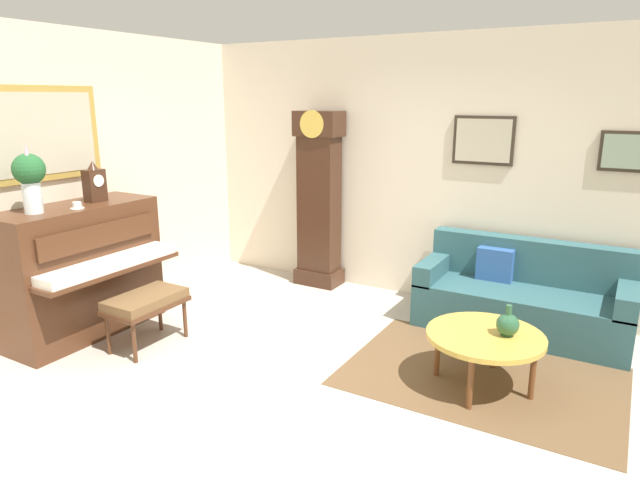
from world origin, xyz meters
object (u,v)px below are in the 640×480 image
at_px(piano, 82,270).
at_px(green_jug, 508,324).
at_px(coffee_table, 485,338).
at_px(teacup, 77,206).
at_px(piano_bench, 146,303).
at_px(grandfather_clock, 319,204).
at_px(mantel_clock, 94,183).
at_px(couch, 522,298).
at_px(flower_vase, 30,176).

bearing_deg(piano, green_jug, 13.63).
distance_m(coffee_table, teacup, 3.59).
relative_size(piano_bench, green_jug, 2.92).
bearing_deg(grandfather_clock, piano, -117.24).
bearing_deg(teacup, mantel_clock, 114.63).
xyz_separation_m(grandfather_clock, mantel_clock, (-1.19, -2.09, 0.43)).
bearing_deg(coffee_table, teacup, -164.83).
bearing_deg(mantel_clock, teacup, -65.37).
height_order(couch, mantel_clock, mantel_clock).
height_order(grandfather_clock, flower_vase, grandfather_clock).
xyz_separation_m(grandfather_clock, green_jug, (2.46, -1.44, -0.44)).
bearing_deg(green_jug, flower_vase, -160.83).
distance_m(grandfather_clock, coffee_table, 2.81).
bearing_deg(coffee_table, flower_vase, -160.84).
distance_m(piano, couch, 4.15).
bearing_deg(couch, piano, -149.02).
xyz_separation_m(piano, green_jug, (3.66, 0.89, -0.09)).
bearing_deg(mantel_clock, green_jug, 10.13).
xyz_separation_m(teacup, green_jug, (3.51, 0.96, -0.72)).
bearing_deg(teacup, coffee_table, 15.17).
bearing_deg(coffee_table, piano, -166.61).
relative_size(piano_bench, mantel_clock, 1.84).
bearing_deg(piano, teacup, -28.05).
relative_size(piano_bench, coffee_table, 0.80).
distance_m(piano_bench, grandfather_clock, 2.36).
bearing_deg(green_jug, grandfather_clock, 149.70).
height_order(piano, flower_vase, flower_vase).
xyz_separation_m(piano, piano_bench, (0.73, 0.08, -0.21)).
bearing_deg(piano, piano_bench, 6.19).
xyz_separation_m(coffee_table, green_jug, (0.14, 0.05, 0.12)).
xyz_separation_m(flower_vase, green_jug, (3.65, 1.27, -1.01)).
distance_m(piano, grandfather_clock, 2.64).
bearing_deg(grandfather_clock, teacup, -113.65).
relative_size(flower_vase, teacup, 5.00).
height_order(grandfather_clock, coffee_table, grandfather_clock).
xyz_separation_m(piano, coffee_table, (3.51, 0.84, -0.21)).
height_order(piano_bench, teacup, teacup).
bearing_deg(piano_bench, grandfather_clock, 78.24).
height_order(mantel_clock, green_jug, mantel_clock).
bearing_deg(flower_vase, coffee_table, 19.16).
bearing_deg(couch, mantel_clock, -151.86).
bearing_deg(green_jug, piano_bench, -164.57).
bearing_deg(coffee_table, piano_bench, -164.79).
relative_size(piano, grandfather_clock, 0.71).
height_order(grandfather_clock, teacup, grandfather_clock).
bearing_deg(couch, piano_bench, -143.96).
bearing_deg(green_jug, mantel_clock, -169.87).
height_order(piano_bench, flower_vase, flower_vase).
relative_size(piano, coffee_table, 1.64).
bearing_deg(grandfather_clock, green_jug, -30.30).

